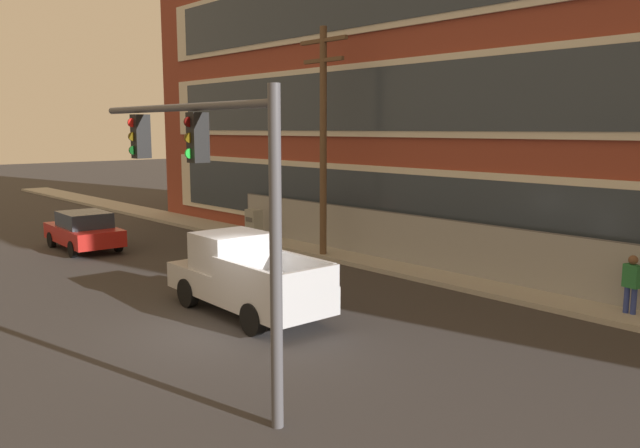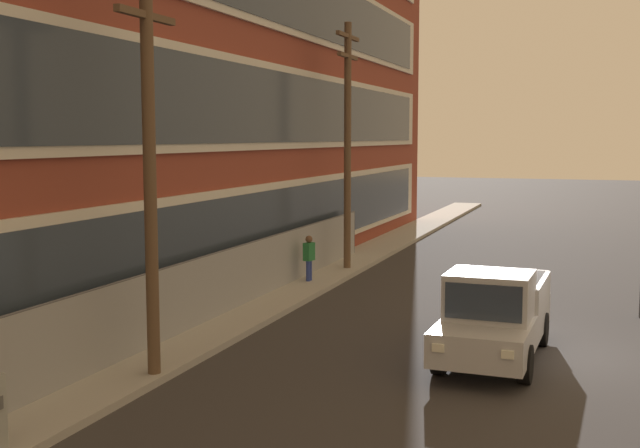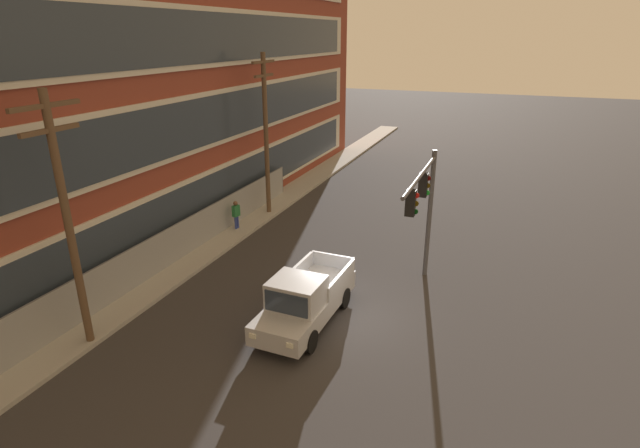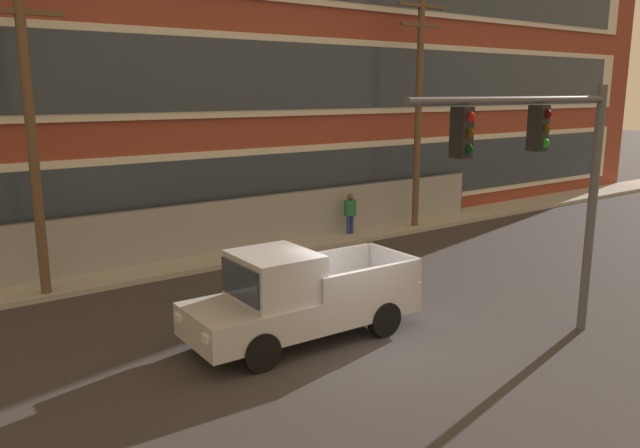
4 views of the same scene
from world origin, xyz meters
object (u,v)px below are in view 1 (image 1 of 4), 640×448
at_px(utility_pole_near_corner, 323,133).
at_px(pedestrian_near_cabinet, 631,283).
at_px(traffic_signal_mast, 213,179).
at_px(electrical_cabinet, 254,225).
at_px(pickup_truck_silver, 244,277).
at_px(sedan_red, 84,230).

relative_size(utility_pole_near_corner, pedestrian_near_cabinet, 5.05).
xyz_separation_m(traffic_signal_mast, electrical_cabinet, (-12.41, 9.89, -3.29)).
height_order(pickup_truck_silver, electrical_cabinet, pickup_truck_silver).
bearing_deg(traffic_signal_mast, sedan_red, 166.77).
height_order(sedan_red, electrical_cabinet, sedan_red).
bearing_deg(electrical_cabinet, pedestrian_near_cabinet, 1.78).
xyz_separation_m(utility_pole_near_corner, pedestrian_near_cabinet, (11.00, 0.66, -3.74)).
height_order(pickup_truck_silver, pedestrian_near_cabinet, pickup_truck_silver).
relative_size(traffic_signal_mast, electrical_cabinet, 4.23).
xyz_separation_m(electrical_cabinet, pedestrian_near_cabinet, (15.68, 0.49, 0.27)).
bearing_deg(sedan_red, electrical_cabinet, 63.92).
bearing_deg(electrical_cabinet, pickup_truck_silver, -37.56).
relative_size(pickup_truck_silver, pedestrian_near_cabinet, 3.20).
xyz_separation_m(sedan_red, utility_pole_near_corner, (7.74, 6.08, 3.92)).
distance_m(traffic_signal_mast, pedestrian_near_cabinet, 11.29).
bearing_deg(utility_pole_near_corner, pedestrian_near_cabinet, 3.46).
bearing_deg(pedestrian_near_cabinet, electrical_cabinet, -178.22).
bearing_deg(traffic_signal_mast, pickup_truck_silver, 139.35).
relative_size(traffic_signal_mast, utility_pole_near_corner, 0.70).
height_order(utility_pole_near_corner, pedestrian_near_cabinet, utility_pole_near_corner).
bearing_deg(electrical_cabinet, sedan_red, -116.08).
height_order(pickup_truck_silver, sedan_red, pickup_truck_silver).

